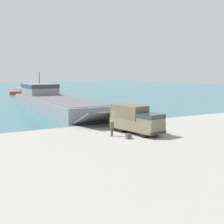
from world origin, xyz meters
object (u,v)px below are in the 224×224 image
(soldier_on_ramp, at_px, (112,127))
(moored_boat_b, at_px, (20,93))
(landing_craft, at_px, (53,101))
(cargo_crate, at_px, (128,136))
(military_truck, at_px, (136,119))

(soldier_on_ramp, distance_m, moored_boat_b, 68.85)
(landing_craft, height_order, cargo_crate, landing_craft)
(soldier_on_ramp, bearing_deg, moored_boat_b, -12.45)
(moored_boat_b, height_order, cargo_crate, moored_boat_b)
(moored_boat_b, distance_m, cargo_crate, 70.81)
(landing_craft, bearing_deg, soldier_on_ramp, -94.92)
(moored_boat_b, relative_size, cargo_crate, 9.81)
(military_truck, height_order, soldier_on_ramp, military_truck)
(moored_boat_b, xyz_separation_m, cargo_crate, (-4.63, -70.66, -0.46))
(landing_craft, bearing_deg, military_truck, -88.20)
(soldier_on_ramp, bearing_deg, military_truck, -96.91)
(soldier_on_ramp, bearing_deg, landing_craft, -13.11)
(soldier_on_ramp, height_order, moored_boat_b, moored_boat_b)
(cargo_crate, bearing_deg, soldier_on_ramp, 114.70)
(landing_craft, xyz_separation_m, military_truck, (0.70, -27.87, 0.02))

